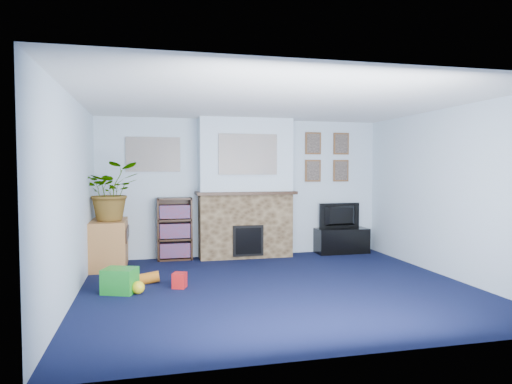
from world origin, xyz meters
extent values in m
cube|color=black|center=(0.00, 0.00, 0.00)|extent=(5.00, 4.50, 0.01)
cube|color=white|center=(0.00, 0.00, 2.40)|extent=(5.00, 4.50, 0.01)
cube|color=silver|center=(0.00, 2.25, 1.20)|extent=(5.00, 0.04, 2.40)
cube|color=silver|center=(0.00, -2.25, 1.20)|extent=(5.00, 0.04, 2.40)
cube|color=silver|center=(-2.50, 0.00, 1.20)|extent=(0.04, 4.50, 2.40)
cube|color=silver|center=(2.50, 0.00, 1.20)|extent=(0.04, 4.50, 2.40)
cube|color=brown|center=(0.00, 2.05, 0.55)|extent=(1.60, 0.40, 1.10)
cube|color=brown|center=(0.00, 2.05, 1.75)|extent=(1.60, 0.40, 1.30)
cube|color=brown|center=(0.00, 2.02, 1.12)|extent=(1.72, 0.50, 0.05)
cube|color=brown|center=(0.00, 1.84, 0.32)|extent=(0.52, 0.08, 0.52)
cube|color=brown|center=(0.00, 1.80, 0.32)|extent=(0.44, 0.02, 0.44)
cube|color=gray|center=(0.00, 1.84, 1.78)|extent=(1.00, 0.03, 0.68)
cube|color=gray|center=(-1.55, 2.23, 1.78)|extent=(0.90, 0.03, 0.58)
cube|color=brown|center=(1.30, 2.23, 2.00)|extent=(0.30, 0.03, 0.40)
cube|color=brown|center=(1.85, 2.23, 2.00)|extent=(0.30, 0.03, 0.40)
cube|color=brown|center=(1.30, 2.23, 1.50)|extent=(0.30, 0.03, 0.40)
cube|color=brown|center=(1.85, 2.23, 1.50)|extent=(0.30, 0.03, 0.40)
cube|color=black|center=(1.79, 2.03, 0.23)|extent=(0.95, 0.40, 0.45)
imported|color=black|center=(1.79, 2.05, 0.68)|extent=(0.80, 0.15, 0.46)
cube|color=black|center=(-1.21, 2.23, 0.53)|extent=(0.58, 0.02, 1.05)
cube|color=black|center=(-1.49, 2.10, 0.53)|extent=(0.03, 0.28, 1.05)
cube|color=black|center=(-0.94, 2.10, 0.53)|extent=(0.03, 0.28, 1.05)
cube|color=black|center=(-1.21, 2.10, 0.01)|extent=(0.56, 0.28, 0.03)
cube|color=black|center=(-1.21, 2.10, 0.35)|extent=(0.56, 0.28, 0.03)
cube|color=black|center=(-1.21, 2.10, 0.68)|extent=(0.56, 0.28, 0.03)
cube|color=black|center=(-1.21, 2.10, 1.04)|extent=(0.56, 0.28, 0.03)
cube|color=black|center=(-1.21, 2.09, 0.17)|extent=(0.50, 0.22, 0.24)
cube|color=black|center=(-1.21, 2.09, 0.50)|extent=(0.50, 0.22, 0.24)
cube|color=black|center=(-1.21, 2.09, 0.82)|extent=(0.50, 0.22, 0.22)
cube|color=#A96B36|center=(-2.24, 1.73, 0.35)|extent=(0.53, 0.95, 0.74)
imported|color=#26661E|center=(-2.19, 1.68, 1.19)|extent=(0.96, 0.88, 0.91)
cube|color=gold|center=(0.01, 2.00, 1.22)|extent=(0.09, 0.05, 0.12)
cylinder|color=#B2BFC6|center=(0.30, 2.00, 1.23)|extent=(0.05, 0.05, 0.15)
sphere|color=gray|center=(-0.54, 2.00, 1.22)|extent=(0.14, 0.14, 0.14)
cylinder|color=red|center=(0.67, 2.00, 1.21)|extent=(0.06, 0.06, 0.12)
cube|color=#198C26|center=(-1.99, 0.17, 0.14)|extent=(0.47, 0.43, 0.31)
sphere|color=yellow|center=(-1.77, 0.07, 0.09)|extent=(0.16, 0.16, 0.16)
cube|color=red|center=(-1.25, 0.24, 0.11)|extent=(0.21, 0.21, 0.20)
cylinder|color=orange|center=(-1.66, 0.56, 0.07)|extent=(0.34, 0.15, 0.19)
camera|label=1|loc=(-1.63, -5.65, 1.55)|focal=32.00mm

